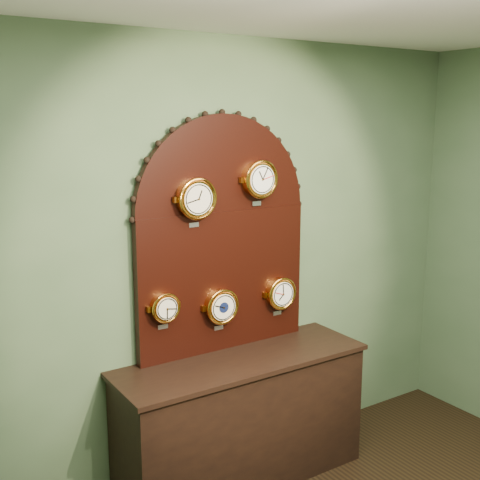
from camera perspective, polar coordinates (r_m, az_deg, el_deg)
wall_back at (r=3.92m, az=-1.99°, el=-1.96°), size 4.00×0.00×4.00m
shop_counter at (r=4.07m, az=0.16°, el=-16.57°), size 1.60×0.50×0.80m
display_board at (r=3.84m, az=-1.63°, el=1.17°), size 1.26×0.06×1.53m
roman_clock at (r=3.63m, az=-4.12°, el=3.88°), size 0.26×0.08×0.30m
arabic_clock at (r=3.87m, az=1.85°, el=5.69°), size 0.25×0.08×0.30m
hygrometer at (r=3.68m, az=-7.05°, el=-6.27°), size 0.18×0.08×0.24m
barometer at (r=3.87m, az=-1.77°, el=-6.21°), size 0.23×0.08×0.28m
tide_clock at (r=4.12m, az=3.79°, el=-4.97°), size 0.22×0.08×0.27m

